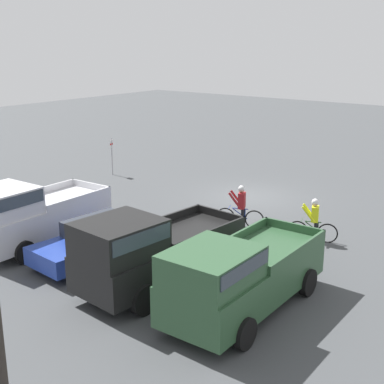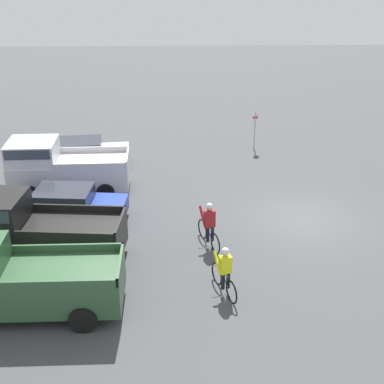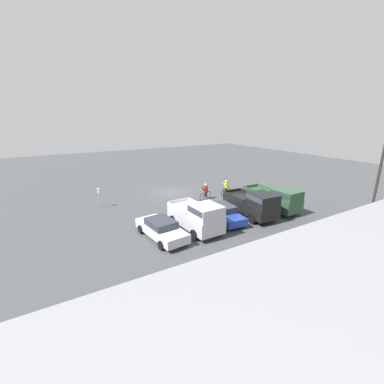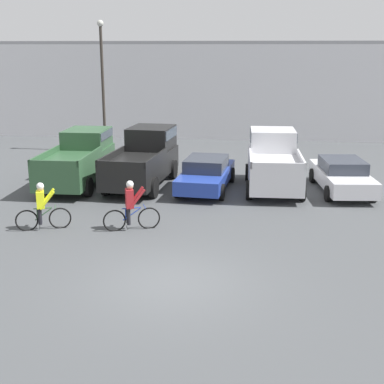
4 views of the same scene
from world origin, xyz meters
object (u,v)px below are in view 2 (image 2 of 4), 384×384
Objects in this scene: pickup_truck_2 at (60,166)px; cyclist_1 at (225,270)px; cyclist_0 at (209,224)px; fire_lane_sign at (255,126)px; pickup_truck_1 at (27,228)px; pickup_truck_0 at (10,278)px; sedan_0 at (65,205)px; sedan_1 at (80,154)px.

cyclist_1 is (-7.64, -6.41, -0.39)m from pickup_truck_2.
cyclist_0 is 0.89× the size of fire_lane_sign.
pickup_truck_2 is at bearing -0.21° from pickup_truck_1.
pickup_truck_0 is 3.27× the size of cyclist_1.
pickup_truck_0 is at bearing 175.25° from sedan_0.
pickup_truck_1 is at bearing 165.95° from sedan_0.
cyclist_1 is at bearing -108.08° from pickup_truck_1.
sedan_0 is 2.70× the size of cyclist_0.
sedan_1 is 2.87× the size of cyclist_1.
sedan_1 is at bearing -0.70° from pickup_truck_0.
sedan_0 is 0.95× the size of pickup_truck_2.
sedan_0 is 5.79m from cyclist_0.
cyclist_1 is at bearing -83.12° from pickup_truck_0.
fire_lane_sign is (8.02, -8.41, 0.53)m from sedan_0.
pickup_truck_1 is at bearing 179.79° from pickup_truck_2.
pickup_truck_1 is 1.10× the size of pickup_truck_2.
pickup_truck_0 is 8.40m from pickup_truck_2.
pickup_truck_0 is at bearing -178.61° from pickup_truck_2.
sedan_0 is at bearing 49.77° from cyclist_1.
cyclist_1 is (-2.10, -6.43, -0.41)m from pickup_truck_1.
sedan_0 is 7.52m from cyclist_1.
pickup_truck_1 reaches higher than pickup_truck_0.
sedan_1 is 12.09m from cyclist_1.
pickup_truck_2 is 2.52× the size of fire_lane_sign.
pickup_truck_0 is 2.86m from pickup_truck_1.
fire_lane_sign reaches higher than cyclist_0.
pickup_truck_2 is (2.79, 0.67, 0.49)m from sedan_0.
pickup_truck_0 is 11.21m from sedan_1.
fire_lane_sign reaches higher than sedan_1.
pickup_truck_0 is 1.00× the size of pickup_truck_1.
pickup_truck_1 is 8.38m from sedan_1.
fire_lane_sign is at bearing -60.03° from pickup_truck_2.
pickup_truck_1 is 2.89m from sedan_0.
sedan_0 is at bearing 70.09° from cyclist_0.
cyclist_1 is at bearing -149.87° from sedan_1.
sedan_0 is at bearing -176.64° from sedan_1.
pickup_truck_0 is 6.94m from cyclist_0.
fire_lane_sign reaches higher than cyclist_1.
sedan_1 is (2.81, -0.34, -0.49)m from pickup_truck_2.
cyclist_1 is at bearing -174.04° from cyclist_0.
pickup_truck_0 is at bearing 146.93° from fire_lane_sign.
fire_lane_sign reaches higher than sedan_0.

